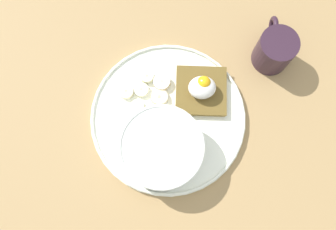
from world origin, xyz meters
TOP-DOWN VIEW (x-y plane):
  - ground_plane at (0.00, 0.00)cm, footprint 120.00×120.00cm
  - plate at (0.00, 0.00)cm, footprint 29.95×29.95cm
  - oatmeal_bowl at (-1.39, -6.46)cm, footprint 15.15×15.15cm
  - toast_slice at (6.62, 4.75)cm, footprint 10.48×10.48cm
  - poached_egg at (6.67, 4.87)cm, footprint 5.23×4.46cm
  - banana_slice_front at (-5.79, 2.19)cm, footprint 3.02×2.93cm
  - banana_slice_left at (-4.95, 5.57)cm, footprint 3.99×3.99cm
  - banana_slice_back at (-1.51, 3.89)cm, footprint 4.63×4.67cm
  - banana_slice_right at (-3.77, 8.22)cm, footprint 3.79×3.79cm
  - banana_slice_inner at (-7.90, 5.38)cm, footprint 4.16×4.18cm
  - banana_slice_outer at (-0.90, 6.95)cm, footprint 4.40×4.37cm
  - coffee_mug at (21.04, 11.73)cm, footprint 7.36×10.60cm

SIDE VIEW (x-z plane):
  - ground_plane at x=0.00cm, z-range 0.00..2.00cm
  - plate at x=0.00cm, z-range 2.00..3.60cm
  - banana_slice_left at x=-4.95cm, z-range 2.97..4.09cm
  - banana_slice_inner at x=-7.90cm, z-range 2.96..4.15cm
  - banana_slice_front at x=-5.79cm, z-range 2.93..4.29cm
  - banana_slice_right at x=-3.77cm, z-range 2.97..4.31cm
  - banana_slice_back at x=-1.51cm, z-range 2.88..4.42cm
  - banana_slice_outer at x=-0.90cm, z-range 2.96..4.42cm
  - toast_slice at x=6.62cm, z-range 3.08..4.53cm
  - coffee_mug at x=21.04cm, z-range 2.12..9.99cm
  - oatmeal_bowl at x=-1.39cm, z-range 3.06..9.41cm
  - poached_egg at x=6.67cm, z-range 4.31..8.19cm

